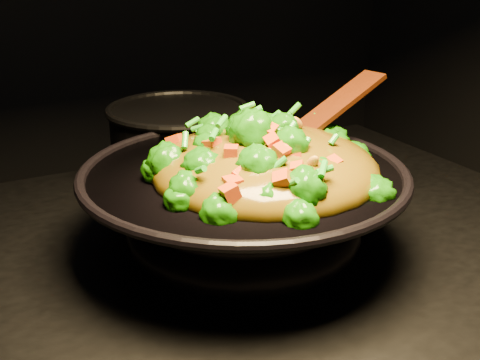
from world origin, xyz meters
TOP-DOWN VIEW (x-y plane):
  - wok at (0.07, 0.03)m, footprint 0.49×0.49m
  - stir_fry at (0.09, 0.01)m, footprint 0.31×0.31m
  - spatula at (0.20, 0.05)m, footprint 0.25×0.09m
  - back_pot at (0.10, 0.32)m, footprint 0.24×0.24m

SIDE VIEW (x-z plane):
  - wok at x=0.07m, z-range 0.90..1.02m
  - back_pot at x=0.10m, z-range 0.90..1.03m
  - spatula at x=0.20m, z-range 1.01..1.11m
  - stir_fry at x=0.09m, z-range 1.02..1.12m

